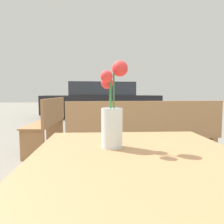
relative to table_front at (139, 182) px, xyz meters
The scene contains 7 objects.
table_front is the anchor object (origin of this frame).
flower_vase 0.28m from the table_front, 123.95° to the left, with size 0.11×0.12×0.36m.
bench_middle 1.70m from the table_front, 78.26° to the left, with size 1.76×0.46×0.85m.
bench_far 3.08m from the table_front, 109.29° to the left, with size 0.39×1.44×0.85m.
table_back 2.97m from the table_front, 79.34° to the left, with size 0.78×0.83×0.72m.
bicycle 4.79m from the table_front, 70.76° to the left, with size 1.21×0.91×0.70m.
parked_car 7.96m from the table_front, 91.25° to the left, with size 4.68×2.18×1.34m.
Camera 1 is at (-0.13, -0.77, 0.94)m, focal length 35.00 mm.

